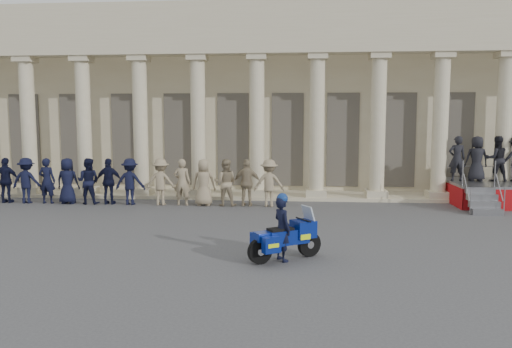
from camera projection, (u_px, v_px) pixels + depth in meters
The scene contains 6 objects.
ground at pixel (189, 242), 14.27m from camera, with size 90.00×90.00×0.00m, color #444447.
building at pixel (244, 102), 28.39m from camera, with size 40.00×12.50×9.00m.
officer_rank at pixel (74, 181), 20.75m from camera, with size 17.52×0.72×1.91m.
reviewing_stand at pixel (506, 166), 20.63m from camera, with size 4.69×4.33×2.82m.
motorcycle at pixel (286, 237), 12.41m from camera, with size 1.81×1.41×1.33m.
rider at pixel (282, 227), 12.32m from camera, with size 0.64×0.70×1.70m.
Camera 1 is at (3.06, -13.77, 3.48)m, focal length 35.00 mm.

